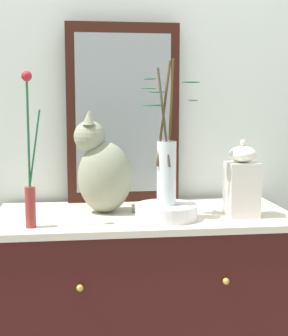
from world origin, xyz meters
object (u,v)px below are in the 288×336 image
sideboard (144,318)px  cat_sitting (103,170)px  mirror_leaning (123,114)px  bowl_porcelain (166,212)px  vase_glass_clear (166,164)px  vase_slim_green (30,177)px  jar_lidded_porcelain (242,182)px

sideboard → cat_sitting: cat_sitting is taller
sideboard → mirror_leaning: mirror_leaning is taller
bowl_porcelain → vase_glass_clear: vase_glass_clear is taller
vase_slim_green → jar_lidded_porcelain: 0.79m
mirror_leaning → cat_sitting: 0.32m
vase_slim_green → bowl_porcelain: vase_slim_green is taller
sideboard → bowl_porcelain: bowl_porcelain is taller
cat_sitting → jar_lidded_porcelain: 0.54m
sideboard → jar_lidded_porcelain: jar_lidded_porcelain is taller
bowl_porcelain → jar_lidded_porcelain: (0.29, 0.01, 0.10)m
cat_sitting → jar_lidded_porcelain: (0.52, -0.13, -0.04)m
cat_sitting → jar_lidded_porcelain: size_ratio=1.37×
mirror_leaning → sideboard: bearing=-76.9°
mirror_leaning → vase_slim_green: mirror_leaning is taller
vase_slim_green → jar_lidded_porcelain: size_ratio=1.83×
vase_glass_clear → vase_slim_green: bearing=-171.7°
bowl_porcelain → vase_glass_clear: 0.18m
vase_slim_green → jar_lidded_porcelain: (0.79, 0.08, -0.05)m
cat_sitting → vase_slim_green: size_ratio=0.75×
mirror_leaning → vase_slim_green: (-0.36, -0.42, -0.21)m
sideboard → mirror_leaning: 0.86m
mirror_leaning → vase_slim_green: 0.59m
sideboard → vase_glass_clear: 0.65m
sideboard → bowl_porcelain: (0.07, -0.10, 0.46)m
bowl_porcelain → jar_lidded_porcelain: size_ratio=0.79×
jar_lidded_porcelain → bowl_porcelain: bearing=-178.6°
sideboard → mirror_leaning: bearing=103.1°
cat_sitting → vase_glass_clear: 0.27m
sideboard → cat_sitting: (-0.16, 0.04, 0.60)m
bowl_porcelain → mirror_leaning: bearing=110.1°
bowl_porcelain → jar_lidded_porcelain: jar_lidded_porcelain is taller
vase_slim_green → bowl_porcelain: size_ratio=2.31×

